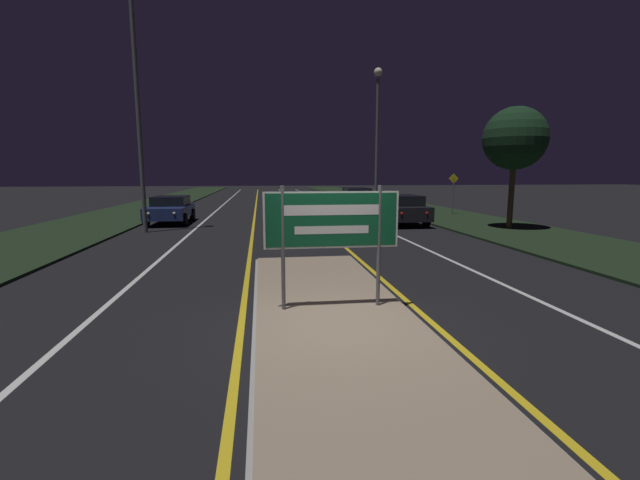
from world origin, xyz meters
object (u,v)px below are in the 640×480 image
object	(u,v)px
streetlight_left_near	(136,73)
car_receding_0	(399,209)
car_approaching_0	(170,209)
car_receding_1	(356,197)
streetlight_right_near	(377,120)
highway_sign	(332,224)
warning_sign	(453,190)

from	to	relation	value
streetlight_left_near	car_receding_0	size ratio (longest dim) A/B	2.49
car_approaching_0	streetlight_left_near	bearing A→B (deg)	-96.58
car_receding_1	streetlight_right_near	bearing A→B (deg)	-84.55
highway_sign	warning_sign	world-z (taller)	warning_sign
warning_sign	car_receding_0	bearing A→B (deg)	-139.71
car_receding_0	car_receding_1	xyz separation A→B (m)	(0.20, 10.70, 0.01)
car_receding_0	warning_sign	size ratio (longest dim) A/B	1.84
highway_sign	streetlight_right_near	distance (m)	20.99
highway_sign	warning_sign	xyz separation A→B (m)	(10.20, 16.95, -0.10)
car_approaching_0	warning_sign	distance (m)	16.08
highway_sign	car_approaching_0	distance (m)	16.04
streetlight_right_near	warning_sign	bearing A→B (deg)	-33.49
highway_sign	car_receding_1	xyz separation A→B (m)	(5.78, 23.73, -0.86)
car_receding_0	car_receding_1	distance (m)	10.70
streetlight_left_near	car_receding_1	world-z (taller)	streetlight_left_near
car_approaching_0	car_receding_0	bearing A→B (deg)	-9.63
streetlight_right_near	car_approaching_0	world-z (taller)	streetlight_right_near
car_receding_0	car_approaching_0	size ratio (longest dim) A/B	1.09
streetlight_left_near	car_approaching_0	distance (m)	6.72
car_receding_1	car_receding_0	bearing A→B (deg)	-91.07
streetlight_right_near	warning_sign	distance (m)	6.47
streetlight_right_near	car_receding_0	size ratio (longest dim) A/B	2.02
streetlight_left_near	car_approaching_0	size ratio (longest dim) A/B	2.72
highway_sign	car_approaching_0	bearing A→B (deg)	111.00
highway_sign	streetlight_right_near	size ratio (longest dim) A/B	0.27
highway_sign	streetlight_left_near	xyz separation A→B (m)	(-6.13, 11.59, 4.90)
highway_sign	car_receding_1	bearing A→B (deg)	76.32
highway_sign	car_receding_1	size ratio (longest dim) A/B	0.50
warning_sign	highway_sign	bearing A→B (deg)	-121.02
car_receding_0	car_receding_1	world-z (taller)	car_receding_1
car_receding_0	highway_sign	bearing A→B (deg)	-113.15
highway_sign	car_receding_0	bearing A→B (deg)	66.85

